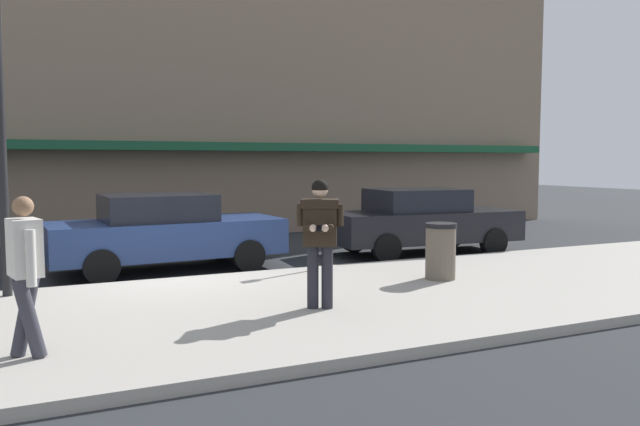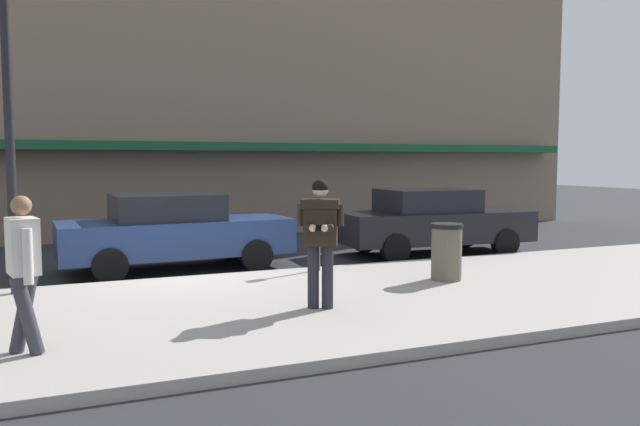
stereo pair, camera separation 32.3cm
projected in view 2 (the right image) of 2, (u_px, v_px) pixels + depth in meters
name	position (u px, v px, depth m)	size (l,w,h in m)	color
ground_plane	(176.00, 282.00, 11.30)	(80.00, 80.00, 0.00)	#2B2D30
sidewalk	(279.00, 307.00, 9.06)	(32.00, 5.30, 0.14)	#A8A399
curb_paint_line	(229.00, 278.00, 11.73)	(28.00, 0.12, 0.01)	silver
storefront_facade	(158.00, 55.00, 19.04)	(28.00, 4.70, 10.87)	#84705B
parked_sedan_mid	(174.00, 231.00, 12.51)	(4.59, 2.11, 1.54)	navy
parked_sedan_far	(432.00, 221.00, 14.59)	(4.60, 2.14, 1.54)	black
man_texting_on_phone	(320.00, 229.00, 8.62)	(0.63, 0.65, 1.81)	#23232B
pedestrian_in_light_coat	(23.00, 264.00, 6.60)	(0.39, 0.59, 1.70)	#33333D
street_lamp_post	(8.00, 99.00, 9.45)	(0.36, 0.36, 4.88)	black
parking_meter	(318.00, 227.00, 11.65)	(0.12, 0.18, 1.27)	#4C4C51
trash_bin	(447.00, 252.00, 10.76)	(0.55, 0.55, 0.98)	#665B4C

